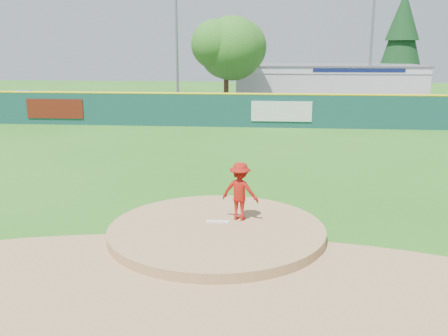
# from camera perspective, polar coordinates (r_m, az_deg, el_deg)

# --- Properties ---
(ground) EXTENTS (120.00, 120.00, 0.00)m
(ground) POSITION_cam_1_polar(r_m,az_deg,el_deg) (12.86, -0.84, -7.73)
(ground) COLOR #286B19
(ground) RESTS_ON ground
(pitchers_mound) EXTENTS (5.50, 5.50, 0.50)m
(pitchers_mound) POSITION_cam_1_polar(r_m,az_deg,el_deg) (12.86, -0.84, -7.73)
(pitchers_mound) COLOR #9E774C
(pitchers_mound) RESTS_ON ground
(pitching_rubber) EXTENTS (0.60, 0.15, 0.04)m
(pitching_rubber) POSITION_cam_1_polar(r_m,az_deg,el_deg) (13.05, -0.70, -6.15)
(pitching_rubber) COLOR white
(pitching_rubber) RESTS_ON pitchers_mound
(infield_dirt_arc) EXTENTS (15.40, 15.40, 0.01)m
(infield_dirt_arc) POSITION_cam_1_polar(r_m,az_deg,el_deg) (10.14, -2.72, -13.83)
(infield_dirt_arc) COLOR #9E774C
(infield_dirt_arc) RESTS_ON ground
(parking_lot) EXTENTS (44.00, 16.00, 0.02)m
(parking_lot) POSITION_cam_1_polar(r_m,az_deg,el_deg) (39.21, 3.45, 6.70)
(parking_lot) COLOR #38383A
(parking_lot) RESTS_ON ground
(pitcher) EXTENTS (1.11, 0.82, 1.54)m
(pitcher) POSITION_cam_1_polar(r_m,az_deg,el_deg) (13.07, 1.85, -2.66)
(pitcher) COLOR #9D150D
(pitcher) RESTS_ON pitchers_mound
(van) EXTENTS (5.20, 3.01, 1.36)m
(van) POSITION_cam_1_polar(r_m,az_deg,el_deg) (35.33, 12.22, 6.80)
(van) COLOR silver
(van) RESTS_ON parking_lot
(pool_building_grp) EXTENTS (15.20, 8.20, 3.31)m
(pool_building_grp) POSITION_cam_1_polar(r_m,az_deg,el_deg) (44.26, 11.60, 9.38)
(pool_building_grp) COLOR silver
(pool_building_grp) RESTS_ON ground
(fence_banners) EXTENTS (17.61, 0.04, 1.20)m
(fence_banners) POSITION_cam_1_polar(r_m,az_deg,el_deg) (30.72, -6.68, 6.60)
(fence_banners) COLOR #5E190D
(fence_banners) RESTS_ON ground
(playground_slide) EXTENTS (1.05, 2.96, 1.63)m
(playground_slide) POSITION_cam_1_polar(r_m,az_deg,el_deg) (39.73, -22.12, 7.01)
(playground_slide) COLOR blue
(playground_slide) RESTS_ON ground
(outfield_fence) EXTENTS (40.00, 0.14, 2.07)m
(outfield_fence) POSITION_cam_1_polar(r_m,az_deg,el_deg) (30.15, 2.87, 6.72)
(outfield_fence) COLOR #14413E
(outfield_fence) RESTS_ON ground
(deciduous_tree) EXTENTS (5.60, 5.60, 7.36)m
(deciduous_tree) POSITION_cam_1_polar(r_m,az_deg,el_deg) (37.06, 0.26, 13.37)
(deciduous_tree) COLOR #382314
(deciduous_tree) RESTS_ON ground
(conifer_tree) EXTENTS (4.40, 4.40, 9.50)m
(conifer_tree) POSITION_cam_1_polar(r_m,az_deg,el_deg) (49.33, 19.67, 13.80)
(conifer_tree) COLOR #382314
(conifer_tree) RESTS_ON ground
(light_pole_left) EXTENTS (1.75, 0.25, 11.00)m
(light_pole_left) POSITION_cam_1_polar(r_m,az_deg,el_deg) (39.62, -5.46, 15.49)
(light_pole_left) COLOR gray
(light_pole_left) RESTS_ON ground
(light_pole_right) EXTENTS (1.75, 0.25, 10.00)m
(light_pole_right) POSITION_cam_1_polar(r_m,az_deg,el_deg) (41.64, 16.54, 14.21)
(light_pole_right) COLOR gray
(light_pole_right) RESTS_ON ground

